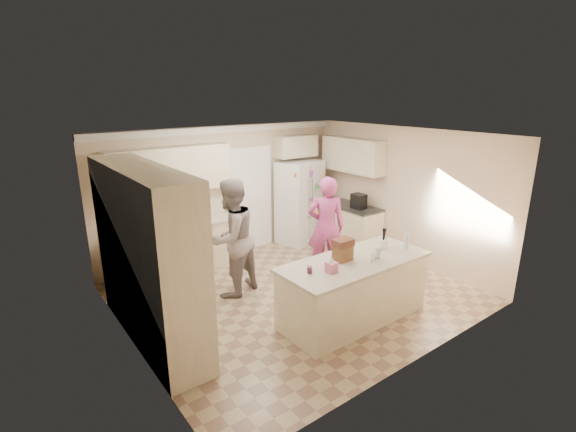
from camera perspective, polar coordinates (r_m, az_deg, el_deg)
floor at (r=7.04m, az=1.08°, el=-10.68°), size 5.20×4.60×0.02m
ceiling at (r=6.28m, az=1.22°, el=11.06°), size 5.20×4.60×0.02m
wall_back at (r=8.41m, az=-8.63°, el=3.28°), size 5.20×0.02×2.60m
wall_front at (r=5.04m, az=17.69°, el=-6.61°), size 5.20×0.02×2.60m
wall_left at (r=5.42m, az=-21.21°, el=-5.31°), size 0.02×4.60×2.60m
wall_right at (r=8.35m, az=15.40°, el=2.76°), size 0.02×4.60×2.60m
crown_back at (r=8.17m, az=-8.84°, el=11.62°), size 5.20×0.08×0.12m
pantry_bank at (r=5.72m, az=-18.68°, el=-5.23°), size 0.60×2.60×2.35m
back_base_cab at (r=7.93m, az=-14.59°, el=-4.44°), size 2.20×0.60×0.88m
back_countertop at (r=7.77m, az=-14.81°, el=-1.29°), size 2.24×0.63×0.04m
back_upper_cab at (r=7.66m, az=-15.75°, el=6.10°), size 2.20×0.35×0.80m
doorway_opening at (r=8.71m, az=-5.29°, el=2.17°), size 0.90×0.06×2.10m
doorway_casing at (r=8.68m, az=-5.17°, el=2.12°), size 1.02×0.03×2.22m
wall_frame_upper at (r=8.33m, az=-8.45°, el=4.92°), size 0.15×0.02×0.20m
wall_frame_lower at (r=8.39m, az=-8.37°, el=3.11°), size 0.15×0.02×0.20m
refrigerator at (r=9.12m, az=1.58°, el=1.92°), size 1.04×0.89×1.80m
fridge_seam at (r=8.85m, az=3.01°, el=1.45°), size 0.02×0.02×1.78m
fridge_dispenser at (r=8.65m, az=1.96°, el=2.80°), size 0.22×0.03×0.35m
fridge_handle_l at (r=8.77m, az=2.83°, el=2.32°), size 0.02×0.02×0.85m
fridge_handle_r at (r=8.84m, az=3.33°, el=2.42°), size 0.02×0.02×0.85m
over_fridge_cab at (r=9.01m, az=1.09°, el=9.52°), size 0.95×0.35×0.45m
right_base_cab at (r=8.98m, az=8.74°, el=-1.57°), size 0.60×1.20×0.88m
right_countertop at (r=8.85m, az=8.83°, el=1.25°), size 0.63×1.24×0.04m
right_upper_cab at (r=8.86m, az=8.82°, el=8.23°), size 0.35×1.50×0.70m
coffee_maker at (r=8.64m, az=9.64°, el=2.01°), size 0.22×0.28×0.30m
island_base at (r=6.23m, az=8.94°, el=-10.09°), size 2.20×0.90×0.88m
island_top at (r=6.04m, az=9.13°, el=-6.19°), size 2.28×0.96×0.05m
utensil_crock at (r=6.49m, az=12.87°, el=-3.81°), size 0.13×0.13×0.15m
tissue_box at (r=5.58m, az=5.95°, el=-6.98°), size 0.13×0.13×0.14m
tissue_plume at (r=5.53m, az=5.99°, el=-5.94°), size 0.08×0.08×0.08m
dollhouse_body at (r=5.95m, az=7.49°, el=-5.06°), size 0.26×0.18×0.22m
dollhouse_roof at (r=5.89m, az=7.55°, el=-3.61°), size 0.28×0.20×0.10m
jam_jar at (r=5.54m, az=2.97°, el=-7.38°), size 0.07×0.07×0.09m
greeting_card_a at (r=5.98m, az=11.57°, el=-5.47°), size 0.12×0.06×0.16m
greeting_card_b at (r=6.12m, az=12.16°, el=-5.00°), size 0.12×0.05×0.16m
water_bottle at (r=6.58m, az=15.92°, el=-3.33°), size 0.07×0.07×0.24m
shaker_salt at (r=6.72m, az=12.70°, el=-3.34°), size 0.05×0.05×0.09m
shaker_pepper at (r=6.77m, az=13.08°, el=-3.21°), size 0.05×0.05×0.09m
teen_boy at (r=6.75m, az=-7.74°, el=-2.99°), size 1.12×0.99×1.94m
teen_girl at (r=7.42m, az=5.22°, el=-1.52°), size 0.80×0.75×1.83m
fridge_magnets at (r=8.85m, az=3.04°, el=1.44°), size 0.76×0.02×1.44m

